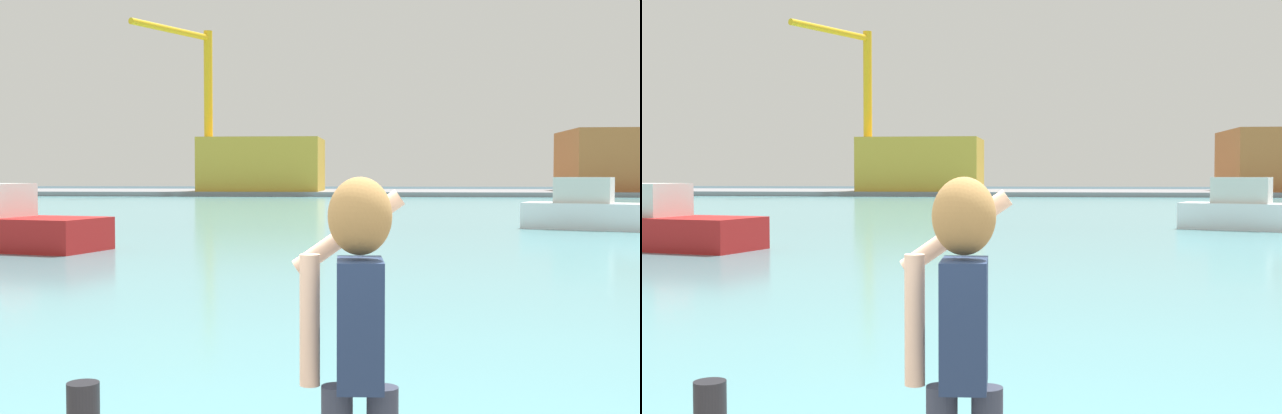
% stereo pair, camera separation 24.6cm
% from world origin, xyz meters
% --- Properties ---
extents(ground_plane, '(220.00, 220.00, 0.00)m').
position_xyz_m(ground_plane, '(0.00, 50.00, 0.00)').
color(ground_plane, '#334751').
extents(harbor_water, '(140.00, 100.00, 0.02)m').
position_xyz_m(harbor_water, '(0.00, 52.00, 0.01)').
color(harbor_water, '#599EA8').
rests_on(harbor_water, ground_plane).
extents(far_shore_dock, '(140.00, 20.00, 0.53)m').
position_xyz_m(far_shore_dock, '(0.00, 92.00, 0.26)').
color(far_shore_dock, gray).
rests_on(far_shore_dock, ground_plane).
extents(person_photographer, '(0.53, 0.55, 1.74)m').
position_xyz_m(person_photographer, '(0.36, 0.01, 1.70)').
color(person_photographer, '#2D3342').
rests_on(person_photographer, quay_promenade).
extents(harbor_bollard, '(0.22, 0.22, 0.33)m').
position_xyz_m(harbor_bollard, '(-1.59, 1.76, 0.80)').
color(harbor_bollard, black).
rests_on(harbor_bollard, quay_promenade).
extents(boat_moored, '(6.47, 3.90, 2.09)m').
position_xyz_m(boat_moored, '(-11.59, 20.67, 0.76)').
color(boat_moored, '#B21919').
rests_on(boat_moored, harbor_water).
extents(boat_moored_2, '(7.02, 4.49, 2.27)m').
position_xyz_m(boat_moored_2, '(9.64, 31.70, 0.82)').
color(boat_moored_2, white).
rests_on(boat_moored_2, harbor_water).
extents(warehouse_left, '(13.71, 10.14, 6.11)m').
position_xyz_m(warehouse_left, '(-14.06, 88.01, 3.58)').
color(warehouse_left, gold).
rests_on(warehouse_left, far_shore_dock).
extents(port_crane, '(6.41, 11.27, 18.46)m').
position_xyz_m(port_crane, '(-20.94, 85.63, 11.79)').
color(port_crane, yellow).
rests_on(port_crane, far_shore_dock).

